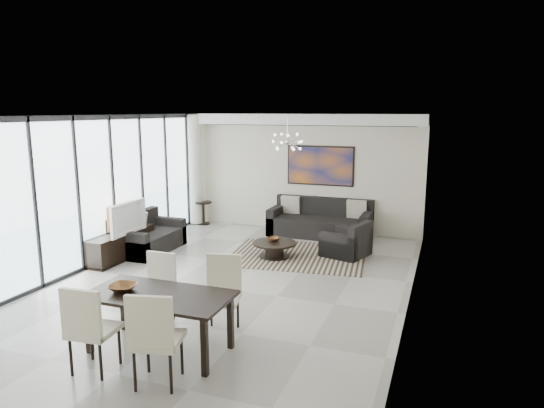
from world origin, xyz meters
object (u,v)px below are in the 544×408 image
at_px(tv_console, 120,245).
at_px(television, 124,218).
at_px(sofa_main, 321,223).
at_px(coffee_table, 274,249).
at_px(dining_table, 159,300).

distance_m(tv_console, television, 0.61).
bearing_deg(sofa_main, coffee_table, -102.31).
height_order(sofa_main, dining_table, sofa_main).
bearing_deg(dining_table, tv_console, 133.74).
height_order(coffee_table, television, television).
relative_size(sofa_main, tv_console, 1.39).
height_order(coffee_table, dining_table, dining_table).
distance_m(sofa_main, television, 4.61).
distance_m(coffee_table, sofa_main, 2.11).
relative_size(coffee_table, sofa_main, 0.37).
distance_m(coffee_table, dining_table, 4.25).
bearing_deg(sofa_main, television, -135.00).
bearing_deg(television, sofa_main, -45.78).
bearing_deg(coffee_table, dining_table, -90.04).
height_order(coffee_table, sofa_main, sofa_main).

